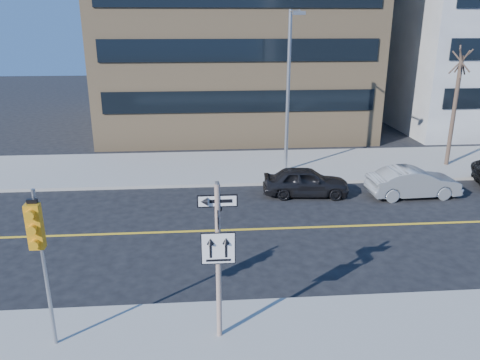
{
  "coord_description": "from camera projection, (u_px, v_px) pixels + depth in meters",
  "views": [
    {
      "loc": [
        -0.27,
        -12.36,
        7.59
      ],
      "look_at": [
        1.03,
        4.0,
        2.02
      ],
      "focal_mm": 35.0,
      "sensor_mm": 36.0,
      "label": 1
    }
  ],
  "objects": [
    {
      "name": "parked_car_b",
      "position": [
        413.0,
        182.0,
        21.19
      ],
      "size": [
        1.61,
        4.18,
        1.36
      ],
      "primitive_type": "imported",
      "rotation": [
        0.0,
        0.0,
        1.61
      ],
      "color": "gray",
      "rests_on": "ground"
    },
    {
      "name": "sign_pole",
      "position": [
        218.0,
        253.0,
        10.97
      ],
      "size": [
        0.92,
        0.92,
        4.06
      ],
      "color": "beige",
      "rests_on": "near_sidewalk"
    },
    {
      "name": "streetlight_a",
      "position": [
        289.0,
        82.0,
        23.05
      ],
      "size": [
        0.55,
        2.25,
        8.0
      ],
      "color": "gray",
      "rests_on": "far_sidewalk"
    },
    {
      "name": "building_brick",
      "position": [
        231.0,
        2.0,
        34.98
      ],
      "size": [
        18.0,
        18.0,
        18.0
      ],
      "primitive_type": "cube",
      "color": "#A3835A",
      "rests_on": "ground"
    },
    {
      "name": "ground",
      "position": [
        217.0,
        287.0,
        14.13
      ],
      "size": [
        120.0,
        120.0,
        0.0
      ],
      "primitive_type": "plane",
      "color": "black",
      "rests_on": "ground"
    },
    {
      "name": "street_tree_west",
      "position": [
        461.0,
        64.0,
        23.99
      ],
      "size": [
        1.8,
        1.8,
        6.35
      ],
      "color": "#3C2D23",
      "rests_on": "far_sidewalk"
    },
    {
      "name": "traffic_signal",
      "position": [
        38.0,
        239.0,
        10.34
      ],
      "size": [
        0.32,
        0.45,
        4.0
      ],
      "color": "gray",
      "rests_on": "near_sidewalk"
    },
    {
      "name": "parked_car_a",
      "position": [
        306.0,
        182.0,
        21.35
      ],
      "size": [
        1.9,
        4.02,
        1.33
      ],
      "primitive_type": "imported",
      "rotation": [
        0.0,
        0.0,
        1.48
      ],
      "color": "black",
      "rests_on": "ground"
    }
  ]
}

